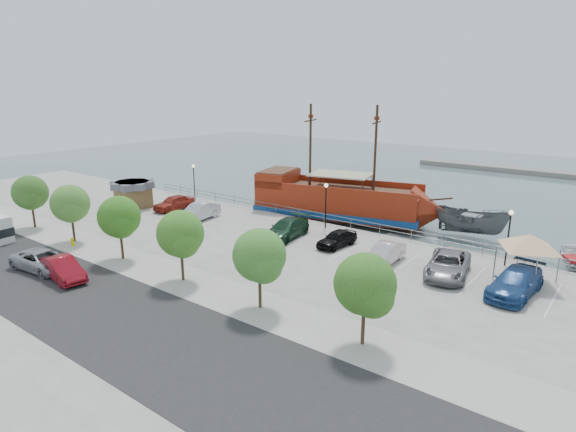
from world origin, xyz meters
The scene contains 32 objects.
ground centered at (0.00, 0.00, -1.00)m, with size 160.00×160.00×0.00m, color #3E5250.
land_slab centered at (0.00, -21.00, -0.60)m, with size 100.00×58.00×1.20m, color gray.
street centered at (0.00, -16.00, 0.01)m, with size 100.00×8.00×0.04m, color black.
sidewalk centered at (0.00, -10.00, 0.01)m, with size 100.00×4.00×0.05m, color #A49F94.
seawall_railing centered at (0.00, 7.80, 0.53)m, with size 50.00×0.06×1.00m.
far_shore centered at (10.00, 55.00, -0.60)m, with size 40.00×3.00×0.80m, color gray.
pirate_ship centered at (-0.84, 12.75, 1.13)m, with size 20.54×9.95×12.72m.
patrol_boat centered at (10.91, 14.93, 0.34)m, with size 2.61×6.94×2.69m, color #525456.
dock_west centered at (-14.41, 9.20, -0.81)m, with size 6.65×1.90×0.38m, color gray.
dock_mid centered at (7.46, 9.20, -0.82)m, with size 6.22×1.78×0.36m, color slate.
dock_east centered at (14.50, 9.20, -0.79)m, with size 7.50×2.14×0.43m, color slate.
shed centered at (-21.21, 0.46, 1.54)m, with size 4.05×4.05×2.89m.
canopy_tent centered at (17.83, 4.19, 3.37)m, with size 5.87×5.87×3.87m.
street_van centered at (-10.60, -14.87, 0.74)m, with size 2.46×5.33×1.48m, color #979B9F.
street_sedan centered at (-7.80, -14.87, 0.77)m, with size 1.63×4.67×1.54m, color maroon.
fire_hydrant centered at (-13.88, -10.80, 0.42)m, with size 0.27×0.27×0.78m.
lamp_post_left centered at (-18.00, 6.50, 2.94)m, with size 0.36×0.36×4.28m.
lamp_post_mid centered at (0.00, 6.50, 2.94)m, with size 0.36×0.36×4.28m.
lamp_post_right centered at (16.00, 6.50, 2.94)m, with size 0.36×0.36×4.28m.
tree_a centered at (-21.85, -10.07, 3.30)m, with size 3.30×3.20×5.00m.
tree_b centered at (-14.85, -10.07, 3.30)m, with size 3.30×3.20×5.00m.
tree_c centered at (-7.85, -10.07, 3.30)m, with size 3.30×3.20×5.00m.
tree_d centered at (-0.85, -10.07, 3.30)m, with size 3.30×3.20×5.00m.
tree_e centered at (6.15, -10.07, 3.30)m, with size 3.30×3.20×5.00m.
tree_f centered at (13.15, -10.07, 3.30)m, with size 3.30×3.20×5.00m.
parked_car_a centered at (-16.73, 2.37, 0.80)m, with size 1.88×4.68×1.59m, color maroon.
parked_car_b centered at (-11.66, 1.27, 0.82)m, with size 1.75×5.01×1.65m, color #AEB3B8.
parked_car_d centered at (-1.14, 1.93, 0.82)m, with size 2.29×5.62×1.63m, color #12321D.
parked_car_e centered at (3.67, 2.60, 0.70)m, with size 1.65×4.10×1.40m, color black.
parked_car_f centered at (8.56, 1.56, 0.75)m, with size 1.58×4.53×1.49m, color beige.
parked_car_g centered at (13.23, 1.96, 0.80)m, with size 2.67×5.79×1.61m, color gray.
parked_car_h centered at (17.82, 1.40, 0.84)m, with size 2.35×5.78×1.68m, color navy.
Camera 1 is at (23.49, -30.22, 13.13)m, focal length 30.00 mm.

